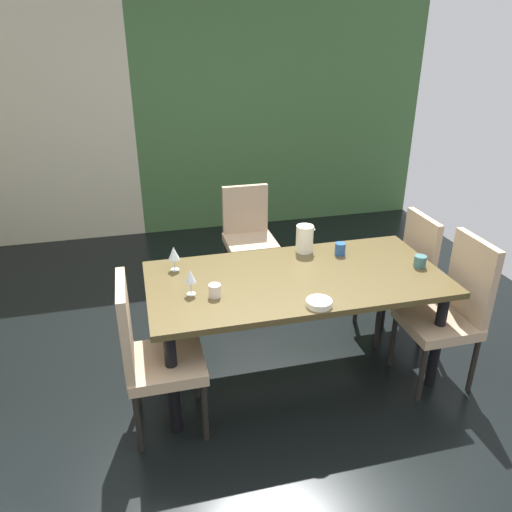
{
  "coord_description": "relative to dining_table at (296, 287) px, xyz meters",
  "views": [
    {
      "loc": [
        -0.58,
        -2.51,
        2.25
      ],
      "look_at": [
        0.15,
        0.39,
        0.85
      ],
      "focal_mm": 35.0,
      "sensor_mm": 36.0,
      "label": 1
    }
  ],
  "objects": [
    {
      "name": "back_panel_interior",
      "position": [
        -2.07,
        2.93,
        0.69
      ],
      "size": [
        2.34,
        0.1,
        2.72
      ],
      "primitive_type": "cube",
      "color": "beige",
      "rests_on": "ground_plane"
    },
    {
      "name": "chair_right_near",
      "position": [
        0.98,
        -0.3,
        -0.12
      ],
      "size": [
        0.44,
        0.44,
        1.03
      ],
      "rotation": [
        0.0,
        0.0,
        1.57
      ],
      "color": "tan",
      "rests_on": "ground_plane"
    },
    {
      "name": "wine_glass_east",
      "position": [
        -0.7,
        -0.07,
        0.2
      ],
      "size": [
        0.07,
        0.07,
        0.16
      ],
      "color": "silver",
      "rests_on": "dining_table"
    },
    {
      "name": "cup_near_window",
      "position": [
        0.41,
        0.25,
        0.12
      ],
      "size": [
        0.07,
        0.07,
        0.09
      ],
      "primitive_type": "cylinder",
      "color": "#25508D",
      "rests_on": "dining_table"
    },
    {
      "name": "pitcher_west",
      "position": [
        0.18,
        0.36,
        0.18
      ],
      "size": [
        0.14,
        0.12,
        0.2
      ],
      "color": "white",
      "rests_on": "dining_table"
    },
    {
      "name": "ground_plane",
      "position": [
        -0.38,
        -0.22,
        -0.68
      ],
      "size": [
        5.71,
        6.4,
        0.02
      ],
      "primitive_type": "cube",
      "color": "black"
    },
    {
      "name": "chair_head_far",
      "position": [
        -0.0,
        1.36,
        -0.15
      ],
      "size": [
        0.44,
        0.45,
        0.93
      ],
      "rotation": [
        0.0,
        0.0,
        3.14
      ],
      "color": "tan",
      "rests_on": "ground_plane"
    },
    {
      "name": "cup_corner",
      "position": [
        -0.56,
        -0.13,
        0.12
      ],
      "size": [
        0.07,
        0.07,
        0.08
      ],
      "primitive_type": "cylinder",
      "color": "beige",
      "rests_on": "dining_table"
    },
    {
      "name": "wine_glass_right",
      "position": [
        -0.76,
        0.29,
        0.2
      ],
      "size": [
        0.08,
        0.08,
        0.17
      ],
      "color": "silver",
      "rests_on": "dining_table"
    },
    {
      "name": "garden_window_panel",
      "position": [
        0.79,
        2.93,
        0.69
      ],
      "size": [
        3.37,
        0.1,
        2.72
      ],
      "primitive_type": "cube",
      "color": "#3D6337",
      "rests_on": "ground_plane"
    },
    {
      "name": "chair_left_near",
      "position": [
        -0.98,
        -0.3,
        -0.13
      ],
      "size": [
        0.44,
        0.44,
        1.0
      ],
      "rotation": [
        0.0,
        0.0,
        -1.57
      ],
      "color": "tan",
      "rests_on": "ground_plane"
    },
    {
      "name": "dining_table",
      "position": [
        0.0,
        0.0,
        0.0
      ],
      "size": [
        1.93,
        0.94,
        0.75
      ],
      "color": "#4F4123",
      "rests_on": "ground_plane"
    },
    {
      "name": "serving_bowl_center",
      "position": [
        0.01,
        -0.39,
        0.1
      ],
      "size": [
        0.15,
        0.15,
        0.04
      ],
      "primitive_type": "cylinder",
      "color": "white",
      "rests_on": "dining_table"
    },
    {
      "name": "chair_right_far",
      "position": [
        0.97,
        0.3,
        -0.14
      ],
      "size": [
        0.44,
        0.44,
        0.96
      ],
      "rotation": [
        0.0,
        0.0,
        1.57
      ],
      "color": "tan",
      "rests_on": "ground_plane"
    },
    {
      "name": "cup_south",
      "position": [
        0.85,
        -0.07,
        0.12
      ],
      "size": [
        0.08,
        0.08,
        0.08
      ],
      "primitive_type": "cylinder",
      "color": "#3A6769",
      "rests_on": "dining_table"
    }
  ]
}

